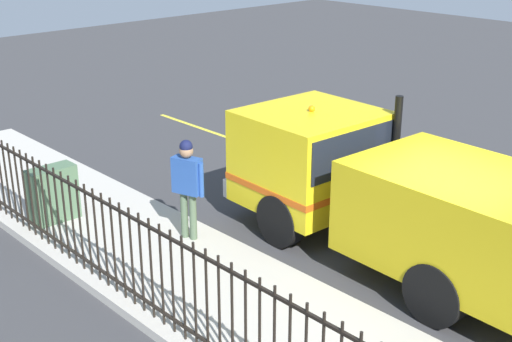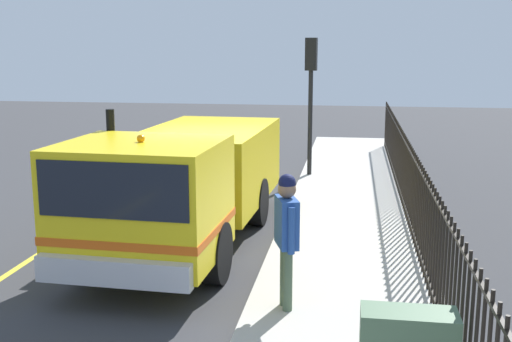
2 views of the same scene
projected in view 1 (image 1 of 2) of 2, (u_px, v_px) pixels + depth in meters
The scene contains 5 objects.
ground_plane at pixel (439, 288), 10.83m from camera, with size 54.16×54.16×0.00m, color #38383A.
work_truck at pixel (390, 189), 11.31m from camera, with size 2.58×6.91×2.55m.
worker_standing at pixel (187, 179), 11.77m from camera, with size 0.38×0.64×1.82m.
iron_fence at pixel (260, 335), 8.00m from camera, with size 0.04×20.96×1.55m.
utility_cabinet at pixel (53, 194), 12.68m from camera, with size 0.88×0.40×1.05m, color #4C6B4C.
Camera 1 is at (8.59, 4.94, 5.56)m, focal length 48.13 mm.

